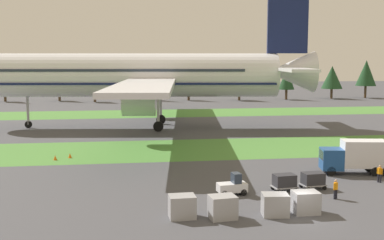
# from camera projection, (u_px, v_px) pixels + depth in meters

# --- Properties ---
(ground_plane) EXTENTS (400.00, 400.00, 0.00)m
(ground_plane) POSITION_uv_depth(u_px,v_px,m) (300.00, 217.00, 38.12)
(ground_plane) COLOR #47474C
(grass_strip_near) EXTENTS (320.00, 15.27, 0.01)m
(grass_strip_near) POSITION_uv_depth(u_px,v_px,m) (224.00, 148.00, 66.73)
(grass_strip_near) COLOR #4C8438
(grass_strip_near) RESTS_ON ground
(grass_strip_far) EXTENTS (320.00, 15.27, 0.01)m
(grass_strip_far) POSITION_uv_depth(u_px,v_px,m) (185.00, 113.00, 108.52)
(grass_strip_far) COLOR #4C8438
(grass_strip_far) RESTS_ON ground
(airliner) EXTENTS (58.47, 72.66, 25.51)m
(airliner) POSITION_uv_depth(u_px,v_px,m) (144.00, 75.00, 84.95)
(airliner) COLOR white
(airliner) RESTS_ON ground
(baggage_tug) EXTENTS (2.73, 1.59, 1.97)m
(baggage_tug) POSITION_uv_depth(u_px,v_px,m) (233.00, 186.00, 44.24)
(baggage_tug) COLOR silver
(baggage_tug) RESTS_ON ground
(cargo_dolly_lead) EXTENTS (2.36, 1.74, 1.55)m
(cargo_dolly_lead) POSITION_uv_depth(u_px,v_px,m) (284.00, 181.00, 45.48)
(cargo_dolly_lead) COLOR #A3A3A8
(cargo_dolly_lead) RESTS_ON ground
(cargo_dolly_second) EXTENTS (2.36, 1.74, 1.55)m
(cargo_dolly_second) POSITION_uv_depth(u_px,v_px,m) (313.00, 179.00, 46.20)
(cargo_dolly_second) COLOR #A3A3A8
(cargo_dolly_second) RESTS_ON ground
(catering_truck) EXTENTS (7.26, 3.52, 3.58)m
(catering_truck) POSITION_uv_depth(u_px,v_px,m) (355.00, 156.00, 52.03)
(catering_truck) COLOR #1E4C8E
(catering_truck) RESTS_ON ground
(ground_crew_marshaller) EXTENTS (0.40, 0.45, 1.74)m
(ground_crew_marshaller) POSITION_uv_depth(u_px,v_px,m) (380.00, 173.00, 48.52)
(ground_crew_marshaller) COLOR black
(ground_crew_marshaller) RESTS_ON ground
(ground_crew_loader) EXTENTS (0.50, 0.36, 1.74)m
(ground_crew_loader) POSITION_uv_depth(u_px,v_px,m) (336.00, 188.00, 42.87)
(ground_crew_loader) COLOR black
(ground_crew_loader) RESTS_ON ground
(uld_container_0) EXTENTS (2.19, 1.84, 1.78)m
(uld_container_0) POSITION_uv_depth(u_px,v_px,m) (223.00, 207.00, 37.72)
(uld_container_0) COLOR #A3A3A8
(uld_container_0) RESTS_ON ground
(uld_container_1) EXTENTS (2.06, 1.67, 1.77)m
(uld_container_1) POSITION_uv_depth(u_px,v_px,m) (182.00, 207.00, 37.86)
(uld_container_1) COLOR #A3A3A8
(uld_container_1) RESTS_ON ground
(uld_container_2) EXTENTS (2.16, 1.80, 1.73)m
(uld_container_2) POSITION_uv_depth(u_px,v_px,m) (275.00, 205.00, 38.42)
(uld_container_2) COLOR #A3A3A8
(uld_container_2) RESTS_ON ground
(uld_container_3) EXTENTS (2.00, 1.60, 1.76)m
(uld_container_3) POSITION_uv_depth(u_px,v_px,m) (306.00, 202.00, 39.01)
(uld_container_3) COLOR #A3A3A8
(uld_container_3) RESTS_ON ground
(taxiway_marker_0) EXTENTS (0.44, 0.44, 0.59)m
(taxiway_marker_0) POSITION_uv_depth(u_px,v_px,m) (70.00, 156.00, 60.36)
(taxiway_marker_0) COLOR orange
(taxiway_marker_0) RESTS_ON ground
(taxiway_marker_1) EXTENTS (0.44, 0.44, 0.58)m
(taxiway_marker_1) POSITION_uv_depth(u_px,v_px,m) (55.00, 158.00, 59.11)
(taxiway_marker_1) COLOR orange
(taxiway_marker_1) RESTS_ON ground
(distant_tree_line) EXTENTS (172.78, 10.42, 12.37)m
(distant_tree_line) POSITION_uv_depth(u_px,v_px,m) (183.00, 77.00, 138.86)
(distant_tree_line) COLOR #4C3823
(distant_tree_line) RESTS_ON ground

